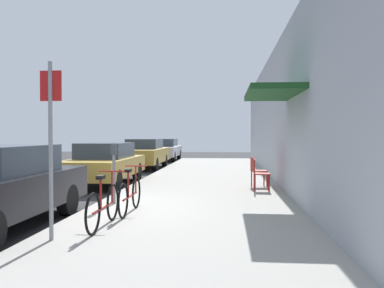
{
  "coord_description": "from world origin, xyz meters",
  "views": [
    {
      "loc": [
        2.95,
        -7.82,
        1.66
      ],
      "look_at": [
        1.47,
        8.82,
        1.27
      ],
      "focal_mm": 36.71,
      "sensor_mm": 36.0,
      "label": 1
    }
  ],
  "objects": [
    {
      "name": "ground_plane",
      "position": [
        0.0,
        0.0,
        0.0
      ],
      "size": [
        60.0,
        60.0,
        0.0
      ],
      "primitive_type": "plane",
      "color": "#2D2D30"
    },
    {
      "name": "parked_car_2",
      "position": [
        -1.1,
        11.16,
        0.75
      ],
      "size": [
        1.8,
        4.4,
        1.46
      ],
      "color": "#A58433",
      "rests_on": "ground_plane"
    },
    {
      "name": "building_facade",
      "position": [
        4.64,
        1.99,
        2.27
      ],
      "size": [
        1.4,
        32.0,
        4.53
      ],
      "color": "#999EA8",
      "rests_on": "ground_plane"
    },
    {
      "name": "bicycle_1",
      "position": [
        1.06,
        -0.27,
        0.48
      ],
      "size": [
        0.46,
        1.71,
        0.9
      ],
      "color": "black",
      "rests_on": "sidewalk_slab"
    },
    {
      "name": "parked_car_1",
      "position": [
        -1.1,
        4.87,
        0.72
      ],
      "size": [
        1.8,
        4.4,
        1.39
      ],
      "color": "#A58433",
      "rests_on": "ground_plane"
    },
    {
      "name": "cafe_chair_0",
      "position": [
        3.83,
        3.09,
        0.62
      ],
      "size": [
        0.45,
        0.45,
        0.87
      ],
      "color": "maroon",
      "rests_on": "sidewalk_slab"
    },
    {
      "name": "sidewalk_slab",
      "position": [
        2.25,
        2.0,
        0.06
      ],
      "size": [
        4.5,
        32.0,
        0.12
      ],
      "primitive_type": "cube",
      "color": "#9E9B93",
      "rests_on": "ground_plane"
    },
    {
      "name": "parked_car_3",
      "position": [
        -1.1,
        17.29,
        0.73
      ],
      "size": [
        1.8,
        4.4,
        1.4
      ],
      "color": "#B7B7BC",
      "rests_on": "ground_plane"
    },
    {
      "name": "bicycle_0",
      "position": [
        0.91,
        -1.49,
        0.48
      ],
      "size": [
        0.46,
        1.71,
        0.9
      ],
      "color": "black",
      "rests_on": "sidewalk_slab"
    },
    {
      "name": "street_sign",
      "position": [
        0.4,
        -2.33,
        1.64
      ],
      "size": [
        0.32,
        0.06,
        2.6
      ],
      "color": "gray",
      "rests_on": "sidewalk_slab"
    },
    {
      "name": "parking_meter",
      "position": [
        0.45,
        0.69,
        0.89
      ],
      "size": [
        0.12,
        0.1,
        1.32
      ],
      "color": "slate",
      "rests_on": "sidewalk_slab"
    },
    {
      "name": "cafe_chair_1",
      "position": [
        3.83,
        3.96,
        0.62
      ],
      "size": [
        0.5,
        0.5,
        0.87
      ],
      "color": "maroon",
      "rests_on": "sidewalk_slab"
    }
  ]
}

